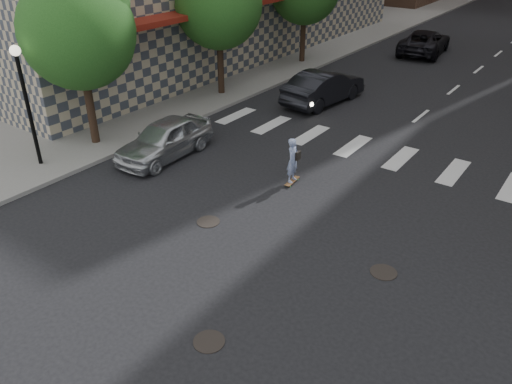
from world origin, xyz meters
TOP-DOWN VIEW (x-y plane):
  - ground at (0.00, 0.00)m, footprint 160.00×160.00m
  - sidewalk_left at (-14.50, 20.00)m, footprint 13.00×80.00m
  - lamppost at (-9.50, 0.50)m, footprint 0.36×0.36m
  - tree_a at (-9.45, 3.14)m, footprint 4.20×4.20m
  - tree_b at (-9.45, 11.14)m, footprint 4.20×4.20m
  - manhole_a at (1.20, -2.50)m, footprint 0.70×0.70m
  - manhole_b at (-2.00, 1.20)m, footprint 0.70×0.70m
  - manhole_c at (3.30, 2.00)m, footprint 0.70×0.70m
  - skateboarder at (-1.29, 4.84)m, footprint 0.44×0.85m
  - silver_sedan at (-6.41, 3.86)m, footprint 1.90×4.35m
  - traffic_car_a at (-4.63, 13.00)m, footprint 2.24×5.05m
  - traffic_car_c at (-4.17, 26.00)m, footprint 3.21×5.84m

SIDE VIEW (x-z plane):
  - ground at x=0.00m, z-range 0.00..0.00m
  - manhole_a at x=1.20m, z-range 0.00..0.02m
  - manhole_b at x=-2.00m, z-range 0.00..0.02m
  - manhole_c at x=3.30m, z-range 0.00..0.02m
  - sidewalk_left at x=-14.50m, z-range 0.00..0.15m
  - silver_sedan at x=-6.41m, z-range 0.00..1.46m
  - traffic_car_c at x=-4.17m, z-range 0.00..1.55m
  - traffic_car_a at x=-4.63m, z-range 0.00..1.61m
  - skateboarder at x=-1.29m, z-range 0.04..1.70m
  - lamppost at x=-9.50m, z-range 0.79..5.07m
  - tree_a at x=-9.45m, z-range 1.35..7.95m
  - tree_b at x=-9.45m, z-range 1.35..7.95m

